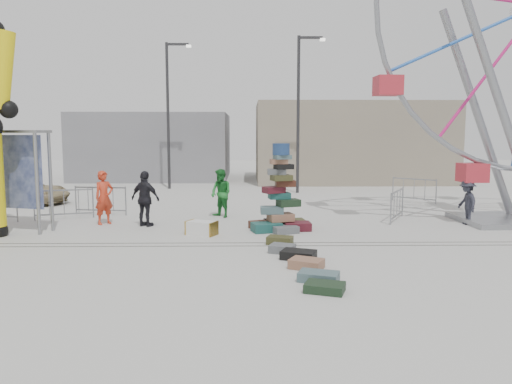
{
  "coord_description": "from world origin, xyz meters",
  "views": [
    {
      "loc": [
        0.43,
        -12.88,
        3.09
      ],
      "look_at": [
        0.65,
        1.24,
        1.43
      ],
      "focal_mm": 35.0,
      "sensor_mm": 36.0,
      "label": 1
    }
  ],
  "objects_px": {
    "suitcase_tower": "(280,206)",
    "barricade_dummy_c": "(101,201)",
    "barricade_dummy_b": "(64,204)",
    "barricade_wheel_back": "(414,190)",
    "barricade_wheel_front": "(397,205)",
    "pedestrian_red": "(104,198)",
    "parked_suv": "(23,191)",
    "pedestrian_green": "(221,193)",
    "steamer_trunk": "(202,228)",
    "pedestrian_grey": "(467,202)",
    "lamp_post_right": "(300,106)",
    "pedestrian_black": "(145,199)",
    "lamp_post_left": "(170,108)"
  },
  "relations": [
    {
      "from": "barricade_wheel_front",
      "to": "suitcase_tower",
      "type": "bearing_deg",
      "value": 139.38
    },
    {
      "from": "lamp_post_right",
      "to": "barricade_dummy_c",
      "type": "bearing_deg",
      "value": -139.82
    },
    {
      "from": "parked_suv",
      "to": "steamer_trunk",
      "type": "bearing_deg",
      "value": -115.31
    },
    {
      "from": "barricade_dummy_b",
      "to": "barricade_wheel_back",
      "type": "height_order",
      "value": "same"
    },
    {
      "from": "pedestrian_red",
      "to": "pedestrian_green",
      "type": "relative_size",
      "value": 1.02
    },
    {
      "from": "suitcase_tower",
      "to": "barricade_wheel_front",
      "type": "relative_size",
      "value": 1.39
    },
    {
      "from": "steamer_trunk",
      "to": "pedestrian_grey",
      "type": "xyz_separation_m",
      "value": [
        8.89,
        1.66,
        0.56
      ]
    },
    {
      "from": "suitcase_tower",
      "to": "pedestrian_red",
      "type": "xyz_separation_m",
      "value": [
        -5.93,
        1.1,
        0.14
      ]
    },
    {
      "from": "barricade_dummy_b",
      "to": "barricade_wheel_back",
      "type": "distance_m",
      "value": 14.75
    },
    {
      "from": "lamp_post_left",
      "to": "barricade_dummy_b",
      "type": "height_order",
      "value": "lamp_post_left"
    },
    {
      "from": "suitcase_tower",
      "to": "pedestrian_red",
      "type": "relative_size",
      "value": 1.51
    },
    {
      "from": "pedestrian_grey",
      "to": "steamer_trunk",
      "type": "bearing_deg",
      "value": -83.07
    },
    {
      "from": "pedestrian_red",
      "to": "parked_suv",
      "type": "relative_size",
      "value": 0.45
    },
    {
      "from": "parked_suv",
      "to": "pedestrian_green",
      "type": "bearing_deg",
      "value": -98.69
    },
    {
      "from": "steamer_trunk",
      "to": "pedestrian_red",
      "type": "xyz_separation_m",
      "value": [
        -3.48,
        1.85,
        0.71
      ]
    },
    {
      "from": "steamer_trunk",
      "to": "pedestrian_red",
      "type": "height_order",
      "value": "pedestrian_red"
    },
    {
      "from": "lamp_post_right",
      "to": "suitcase_tower",
      "type": "bearing_deg",
      "value": -99.31
    },
    {
      "from": "steamer_trunk",
      "to": "pedestrian_red",
      "type": "bearing_deg",
      "value": 176.9
    },
    {
      "from": "pedestrian_green",
      "to": "barricade_wheel_front",
      "type": "bearing_deg",
      "value": 37.7
    },
    {
      "from": "barricade_wheel_front",
      "to": "pedestrian_red",
      "type": "relative_size",
      "value": 1.09
    },
    {
      "from": "pedestrian_black",
      "to": "barricade_dummy_c",
      "type": "bearing_deg",
      "value": -21.75
    },
    {
      "from": "steamer_trunk",
      "to": "pedestrian_green",
      "type": "relative_size",
      "value": 0.5
    },
    {
      "from": "barricade_dummy_c",
      "to": "barricade_wheel_front",
      "type": "bearing_deg",
      "value": 1.28
    },
    {
      "from": "barricade_wheel_front",
      "to": "parked_suv",
      "type": "bearing_deg",
      "value": 101.62
    },
    {
      "from": "lamp_post_right",
      "to": "pedestrian_red",
      "type": "height_order",
      "value": "lamp_post_right"
    },
    {
      "from": "barricade_dummy_b",
      "to": "pedestrian_black",
      "type": "bearing_deg",
      "value": -41.67
    },
    {
      "from": "steamer_trunk",
      "to": "parked_suv",
      "type": "xyz_separation_m",
      "value": [
        -8.49,
        6.91,
        0.36
      ]
    },
    {
      "from": "barricade_dummy_b",
      "to": "pedestrian_grey",
      "type": "bearing_deg",
      "value": -21.83
    },
    {
      "from": "lamp_post_left",
      "to": "steamer_trunk",
      "type": "height_order",
      "value": "lamp_post_left"
    },
    {
      "from": "barricade_dummy_c",
      "to": "pedestrian_red",
      "type": "relative_size",
      "value": 1.09
    },
    {
      "from": "barricade_wheel_front",
      "to": "pedestrian_black",
      "type": "relative_size",
      "value": 1.08
    },
    {
      "from": "lamp_post_right",
      "to": "barricade_dummy_b",
      "type": "height_order",
      "value": "lamp_post_right"
    },
    {
      "from": "barricade_wheel_front",
      "to": "pedestrian_green",
      "type": "xyz_separation_m",
      "value": [
        -6.3,
        0.79,
        0.34
      ]
    },
    {
      "from": "lamp_post_right",
      "to": "pedestrian_black",
      "type": "height_order",
      "value": "lamp_post_right"
    },
    {
      "from": "lamp_post_right",
      "to": "parked_suv",
      "type": "height_order",
      "value": "lamp_post_right"
    },
    {
      "from": "suitcase_tower",
      "to": "barricade_dummy_c",
      "type": "xyz_separation_m",
      "value": [
        -6.64,
        3.07,
        -0.23
      ]
    },
    {
      "from": "barricade_wheel_front",
      "to": "barricade_wheel_back",
      "type": "distance_m",
      "value": 5.18
    },
    {
      "from": "barricade_wheel_front",
      "to": "pedestrian_black",
      "type": "distance_m",
      "value": 8.78
    },
    {
      "from": "barricade_dummy_b",
      "to": "barricade_wheel_back",
      "type": "xyz_separation_m",
      "value": [
        14.15,
        4.19,
        0.0
      ]
    },
    {
      "from": "suitcase_tower",
      "to": "lamp_post_left",
      "type": "bearing_deg",
      "value": 101.65
    },
    {
      "from": "barricade_wheel_front",
      "to": "barricade_wheel_back",
      "type": "bearing_deg",
      "value": 3.27
    },
    {
      "from": "pedestrian_grey",
      "to": "barricade_wheel_back",
      "type": "bearing_deg",
      "value": 176.27
    },
    {
      "from": "pedestrian_black",
      "to": "parked_suv",
      "type": "distance_m",
      "value": 8.52
    },
    {
      "from": "barricade_wheel_back",
      "to": "pedestrian_grey",
      "type": "relative_size",
      "value": 1.31
    },
    {
      "from": "barricade_dummy_c",
      "to": "barricade_wheel_back",
      "type": "bearing_deg",
      "value": 22.74
    },
    {
      "from": "pedestrian_red",
      "to": "pedestrian_green",
      "type": "xyz_separation_m",
      "value": [
        3.9,
        1.36,
        -0.02
      ]
    },
    {
      "from": "steamer_trunk",
      "to": "pedestrian_grey",
      "type": "bearing_deg",
      "value": 35.5
    },
    {
      "from": "pedestrian_green",
      "to": "pedestrian_grey",
      "type": "height_order",
      "value": "pedestrian_green"
    },
    {
      "from": "steamer_trunk",
      "to": "lamp_post_right",
      "type": "bearing_deg",
      "value": 94.19
    },
    {
      "from": "parked_suv",
      "to": "barricade_wheel_back",
      "type": "bearing_deg",
      "value": -75.45
    }
  ]
}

